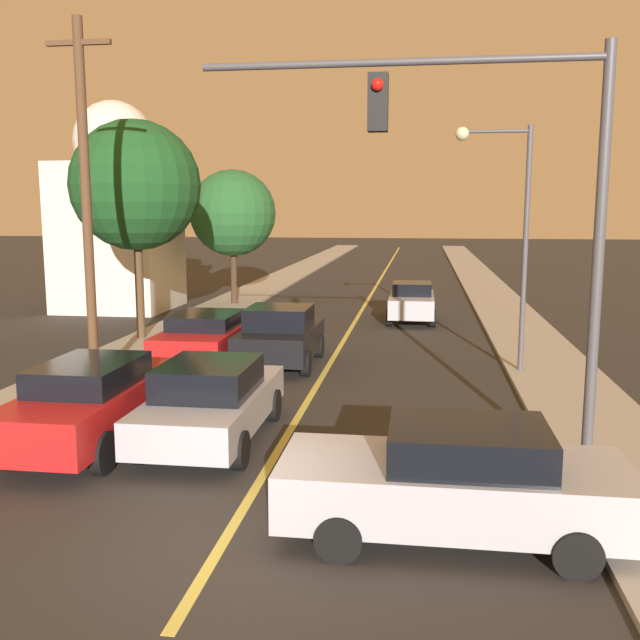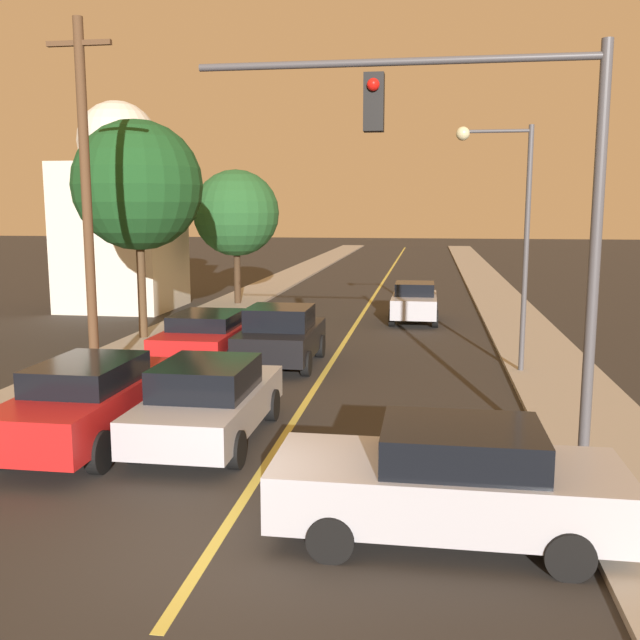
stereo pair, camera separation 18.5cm
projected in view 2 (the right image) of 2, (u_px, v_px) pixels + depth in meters
The scene contains 16 objects.
ground_plane at pixel (213, 548), 9.41m from camera, with size 200.00×200.00×0.00m, color #2D2B28.
road_surface at pixel (384, 280), 44.57m from camera, with size 9.81×80.00×0.01m.
sidewalk_left at pixel (288, 278), 45.48m from camera, with size 2.50×80.00×0.12m.
sidewalk_right at pixel (485, 281), 43.64m from camera, with size 2.50×80.00×0.12m.
car_near_lane_front at pixel (209, 400), 13.63m from camera, with size 2.03×4.58×1.58m.
car_near_lane_second at pixel (281, 336), 20.21m from camera, with size 2.09×4.00×1.71m.
car_outer_lane_front at pixel (93, 399), 13.53m from camera, with size 1.90×5.04×1.63m.
car_outer_lane_second at pixel (209, 335), 20.68m from camera, with size 2.10×4.90×1.47m.
car_far_oncoming at pixel (414, 302), 27.99m from camera, with size 1.84×3.86×1.55m.
car_crossing_right at pixel (449, 481), 9.57m from camera, with size 4.68×2.02×1.59m.
traffic_signal_mast at pixel (500, 183), 11.21m from camera, with size 6.45×0.42×6.84m.
streetlamp_right at pixel (508, 213), 18.65m from camera, with size 1.98×0.36×6.44m.
utility_pole_left at pixel (87, 199), 17.24m from camera, with size 1.60×0.24×8.75m.
tree_left_near at pixel (138, 186), 23.38m from camera, with size 4.25×4.25×7.19m.
tree_left_far at pixel (236, 213), 32.21m from camera, with size 3.88×3.88×6.05m.
domed_building_left at pixel (121, 215), 31.26m from camera, with size 4.57×4.57×9.01m.
Camera 2 is at (2.73, -8.52, 4.43)m, focal length 40.00 mm.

